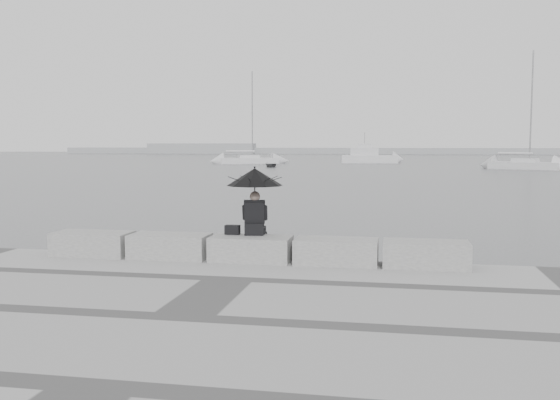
% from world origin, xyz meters
% --- Properties ---
extents(ground, '(360.00, 360.00, 0.00)m').
position_xyz_m(ground, '(0.00, 0.00, 0.00)').
color(ground, '#444649').
rests_on(ground, ground).
extents(stone_block_far_left, '(1.60, 0.80, 0.50)m').
position_xyz_m(stone_block_far_left, '(-3.40, -0.45, 0.75)').
color(stone_block_far_left, slate).
rests_on(stone_block_far_left, promenade).
extents(stone_block_left, '(1.60, 0.80, 0.50)m').
position_xyz_m(stone_block_left, '(-1.70, -0.45, 0.75)').
color(stone_block_left, slate).
rests_on(stone_block_left, promenade).
extents(stone_block_centre, '(1.60, 0.80, 0.50)m').
position_xyz_m(stone_block_centre, '(0.00, -0.45, 0.75)').
color(stone_block_centre, slate).
rests_on(stone_block_centre, promenade).
extents(stone_block_right, '(1.60, 0.80, 0.50)m').
position_xyz_m(stone_block_right, '(1.70, -0.45, 0.75)').
color(stone_block_right, slate).
rests_on(stone_block_right, promenade).
extents(stone_block_far_right, '(1.60, 0.80, 0.50)m').
position_xyz_m(stone_block_far_right, '(3.40, -0.45, 0.75)').
color(stone_block_far_right, slate).
rests_on(stone_block_far_right, promenade).
extents(seated_person, '(1.14, 1.14, 1.39)m').
position_xyz_m(seated_person, '(0.02, -0.20, 2.00)').
color(seated_person, black).
rests_on(seated_person, stone_block_centre).
extents(bag, '(0.30, 0.17, 0.19)m').
position_xyz_m(bag, '(-0.43, -0.25, 1.09)').
color(bag, black).
rests_on(bag, stone_block_centre).
extents(distant_landmass, '(180.00, 8.00, 2.80)m').
position_xyz_m(distant_landmass, '(-8.14, 154.51, 0.90)').
color(distant_landmass, gray).
rests_on(distant_landmass, ground).
extents(sailboat_left, '(8.39, 5.43, 12.90)m').
position_xyz_m(sailboat_left, '(-17.55, 72.62, 0.52)').
color(sailboat_left, silver).
rests_on(sailboat_left, ground).
extents(sailboat_right, '(7.71, 5.62, 12.90)m').
position_xyz_m(sailboat_right, '(16.63, 59.62, 0.53)').
color(sailboat_right, silver).
rests_on(sailboat_right, ground).
extents(motor_cruiser, '(8.09, 3.12, 4.50)m').
position_xyz_m(motor_cruiser, '(-1.01, 78.86, 0.89)').
color(motor_cruiser, silver).
rests_on(motor_cruiser, ground).
extents(dinghy, '(3.35, 1.92, 0.53)m').
position_xyz_m(dinghy, '(-12.05, 60.98, 0.27)').
color(dinghy, slate).
rests_on(dinghy, ground).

